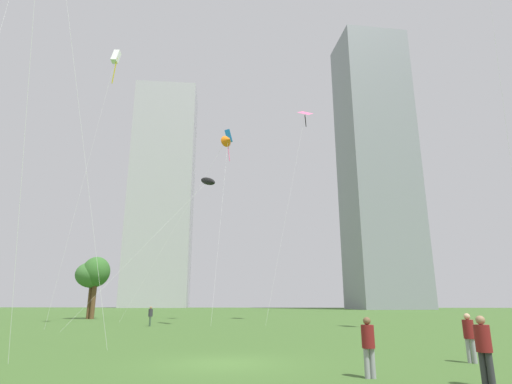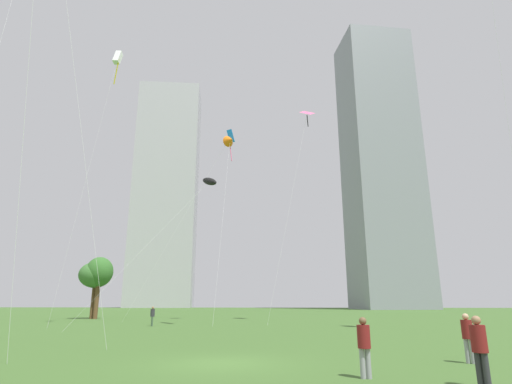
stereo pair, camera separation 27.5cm
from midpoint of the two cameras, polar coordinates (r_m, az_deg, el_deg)
ground at (r=15.76m, az=-4.29°, el=-22.91°), size 280.00×280.00×0.00m
person_standing_1 at (r=17.42m, az=28.04°, el=-17.24°), size 0.38×0.38×1.72m
person_standing_2 at (r=39.41m, az=-14.15°, el=-16.39°), size 0.38×0.38×1.72m
person_standing_3 at (r=12.76m, az=29.49°, el=-18.31°), size 0.39×0.39×1.78m
person_standing_4 at (r=13.06m, az=15.58°, el=-19.73°), size 0.38×0.38×1.69m
kite_flying_0 at (r=51.54m, az=-3.46°, el=7.71°), size 11.79×2.63×23.19m
kite_flying_2 at (r=50.53m, az=-3.52°, el=7.25°), size 1.75×9.42×22.12m
kite_flying_3 at (r=46.29m, az=-18.73°, el=17.30°), size 2.60×3.32×27.35m
kite_flying_4 at (r=51.12m, az=7.36°, el=10.86°), size 5.72×7.37×25.35m
kite_flying_8 at (r=39.92m, az=-6.38°, el=1.48°), size 10.37×9.07×14.43m
park_tree_0 at (r=57.87m, az=-21.04°, el=-10.53°), size 3.48×3.48×7.83m
park_tree_1 at (r=58.44m, az=-21.54°, el=-10.82°), size 4.19×4.19×7.24m
distant_highrise_0 at (r=134.39m, az=17.19°, el=3.82°), size 23.64×20.90×88.56m
distant_highrise_1 at (r=166.37m, az=-12.46°, el=-0.10°), size 26.68×22.14×88.69m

